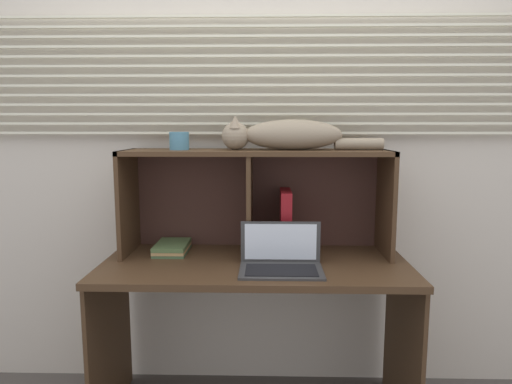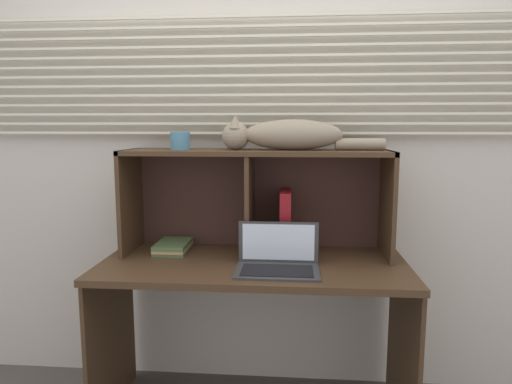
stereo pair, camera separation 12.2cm
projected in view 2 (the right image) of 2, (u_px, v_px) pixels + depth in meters
back_panel_with_blinds at (259, 146)px, 2.32m from camera, size 4.40×0.08×2.50m
desk at (253, 293)px, 2.07m from camera, size 1.38×0.62×0.75m
hutch_shelf_unit at (256, 183)px, 2.17m from camera, size 1.25×0.32×0.50m
cat at (285, 135)px, 2.10m from camera, size 0.75×0.16×0.16m
laptop at (278, 261)px, 1.93m from camera, size 0.35×0.23×0.19m
binder_upright at (286, 222)px, 2.16m from camera, size 0.05×0.22×0.31m
book_stack at (173, 246)px, 2.22m from camera, size 0.15×0.23×0.05m
small_basket at (180, 141)px, 2.14m from camera, size 0.09×0.09×0.08m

